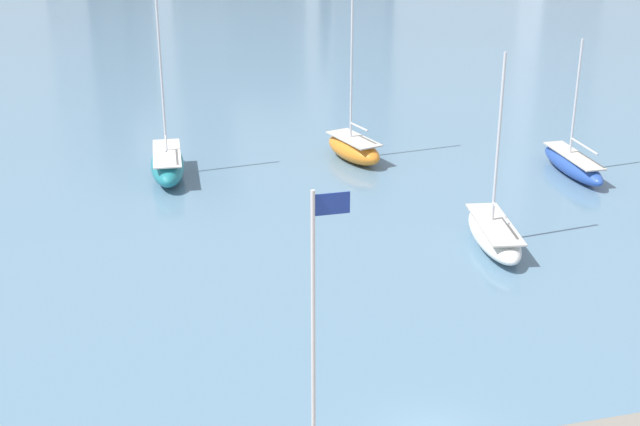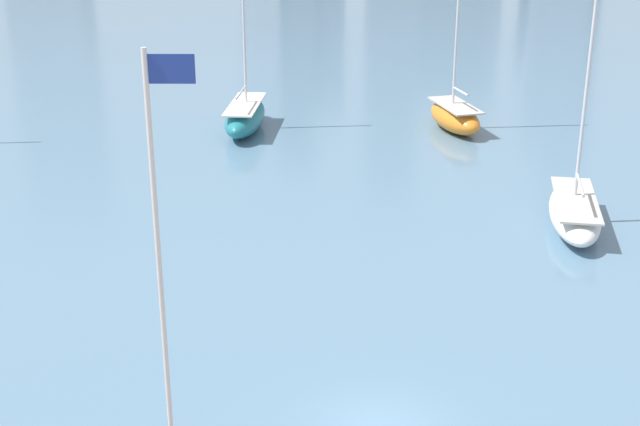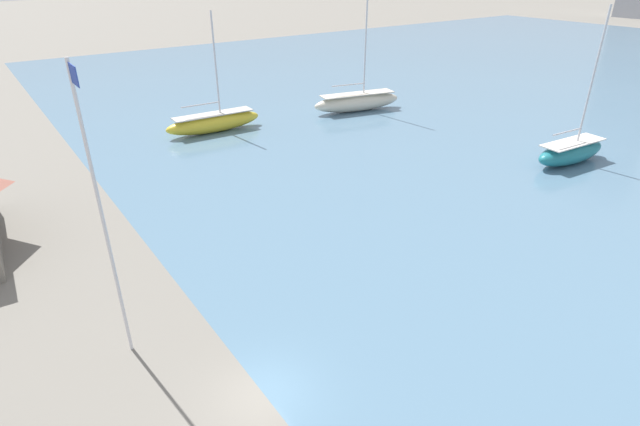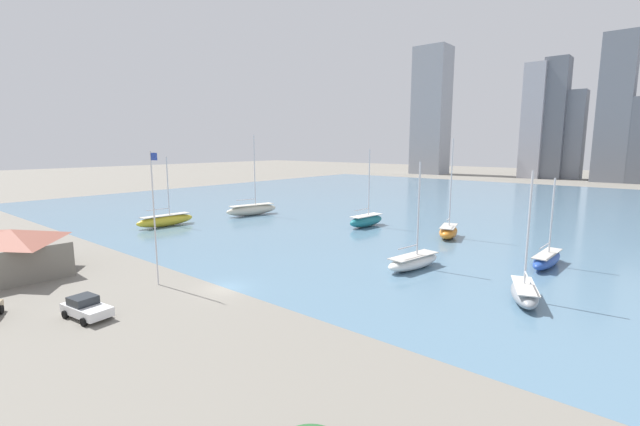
# 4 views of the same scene
# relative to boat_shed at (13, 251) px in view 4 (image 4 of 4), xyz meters

# --- Properties ---
(ground_plane) EXTENTS (500.00, 500.00, 0.00)m
(ground_plane) POSITION_rel_boat_shed_xyz_m (21.26, 11.64, -2.42)
(ground_plane) COLOR gray
(harbor_water) EXTENTS (180.00, 140.00, 0.00)m
(harbor_water) POSITION_rel_boat_shed_xyz_m (21.26, 81.64, -2.42)
(harbor_water) COLOR slate
(harbor_water) RESTS_ON ground_plane
(boat_shed) EXTENTS (11.74, 8.92, 4.84)m
(boat_shed) POSITION_rel_boat_shed_xyz_m (0.00, 0.00, 0.00)
(boat_shed) COLOR slate
(boat_shed) RESTS_ON ground_plane
(flag_pole) EXTENTS (1.24, 0.14, 13.12)m
(flag_pole) POSITION_rel_boat_shed_xyz_m (15.36, 7.99, 4.64)
(flag_pole) COLOR silver
(flag_pole) RESTS_ON ground_plane
(sailboat_orange) EXTENTS (4.08, 6.79, 14.62)m
(sailboat_orange) POSITION_rel_boat_shed_xyz_m (28.35, 47.03, -1.37)
(sailboat_orange) COLOR orange
(sailboat_orange) RESTS_ON harbor_water
(sailboat_cream) EXTENTS (4.61, 11.13, 15.61)m
(sailboat_cream) POSITION_rel_boat_shed_xyz_m (-10.02, 42.13, -1.29)
(sailboat_cream) COLOR beige
(sailboat_cream) RESTS_ON harbor_water
(sailboat_white) EXTENTS (3.77, 8.41, 11.89)m
(sailboat_white) POSITION_rel_boat_shed_xyz_m (32.01, 29.27, -1.55)
(sailboat_white) COLOR white
(sailboat_white) RESTS_ON harbor_water
(sailboat_yellow) EXTENTS (2.52, 10.23, 11.77)m
(sailboat_yellow) POSITION_rel_boat_shed_xyz_m (-12.45, 25.00, -1.38)
(sailboat_yellow) COLOR yellow
(sailboat_yellow) RESTS_ON harbor_water
(sailboat_blue) EXTENTS (2.21, 8.39, 10.07)m
(sailboat_blue) POSITION_rel_boat_shed_xyz_m (43.23, 39.74, -1.55)
(sailboat_blue) COLOR #284CA8
(sailboat_blue) RESTS_ON harbor_water
(sailboat_gray) EXTENTS (4.48, 7.15, 11.54)m
(sailboat_gray) POSITION_rel_boat_shed_xyz_m (44.39, 26.32, -1.55)
(sailboat_gray) COLOR gray
(sailboat_gray) RESTS_ON harbor_water
(sailboat_teal) EXTENTS (3.06, 8.22, 13.00)m
(sailboat_teal) POSITION_rel_boat_shed_xyz_m (13.92, 46.72, -1.35)
(sailboat_teal) COLOR #1E757F
(sailboat_teal) RESTS_ON harbor_water
(parked_pickup_white) EXTENTS (4.60, 2.75, 1.70)m
(parked_pickup_white) POSITION_rel_boat_shed_xyz_m (18.53, -0.00, -1.59)
(parked_pickup_white) COLOR white
(parked_pickup_white) RESTS_ON ground_plane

